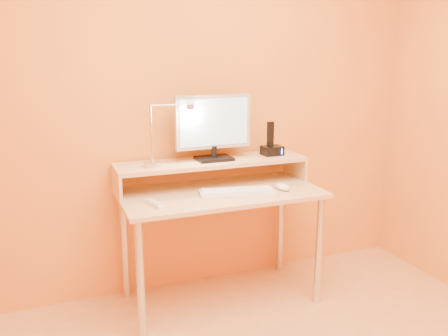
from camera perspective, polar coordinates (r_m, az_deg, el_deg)
name	(u,v)px	position (r m, az deg, el deg)	size (l,w,h in m)	color
wall_back	(203,98)	(2.98, -2.65, 8.61)	(3.00, 0.04, 2.50)	orange
desk_leg_fl	(141,282)	(2.56, -10.24, -13.63)	(0.04, 0.04, 0.69)	silver
desk_leg_fr	(319,251)	(2.94, 11.63, -9.98)	(0.04, 0.04, 0.69)	silver
desk_leg_bl	(125,247)	(3.01, -12.13, -9.44)	(0.04, 0.04, 0.69)	silver
desk_leg_br	(280,224)	(3.34, 6.97, -6.87)	(0.04, 0.04, 0.69)	silver
desk_lower	(221,193)	(2.79, -0.41, -3.11)	(1.20, 0.60, 0.03)	tan
shelf_riser_left	(117,184)	(2.76, -13.08, -1.89)	(0.02, 0.30, 0.14)	tan
shelf_riser_right	(295,167)	(3.14, 8.72, 0.18)	(0.02, 0.30, 0.14)	tan
desk_shelf	(212,162)	(2.88, -1.48, 0.74)	(1.20, 0.30, 0.03)	tan
monitor_foot	(214,159)	(2.88, -1.23, 1.18)	(0.22, 0.16, 0.02)	black
monitor_neck	(214,152)	(2.87, -1.24, 2.04)	(0.04, 0.04, 0.07)	black
monitor_panel	(213,122)	(2.85, -1.33, 5.72)	(0.48, 0.04, 0.33)	#B1B0BB
monitor_back	(212,121)	(2.87, -1.49, 5.78)	(0.43, 0.01, 0.28)	black
monitor_screen	(214,122)	(2.83, -1.20, 5.67)	(0.44, 0.00, 0.29)	#AADFFA
lamp_base	(152,164)	(2.74, -8.83, 0.46)	(0.10, 0.10, 0.03)	silver
lamp_post	(151,134)	(2.71, -8.96, 4.12)	(0.01, 0.01, 0.33)	silver
lamp_arm	(171,105)	(2.72, -6.60, 7.73)	(0.01, 0.01, 0.24)	silver
lamp_head	(190,107)	(2.75, -4.15, 7.54)	(0.04, 0.04, 0.03)	silver
lamp_bulb	(191,109)	(2.75, -4.15, 7.21)	(0.03, 0.03, 0.00)	#FFEAC6
phone_dock	(272,151)	(3.04, 5.94, 2.16)	(0.13, 0.10, 0.06)	black
phone_handset	(270,134)	(3.01, 5.74, 4.19)	(0.04, 0.03, 0.16)	black
phone_led	(282,151)	(3.01, 7.14, 2.03)	(0.01, 0.00, 0.04)	#376FFB
keyboard	(237,193)	(2.71, 1.65, -3.09)	(0.44, 0.14, 0.02)	white
mouse	(283,187)	(2.82, 7.23, -2.31)	(0.07, 0.12, 0.04)	white
remote_control	(154,204)	(2.54, -8.56, -4.40)	(0.04, 0.16, 0.02)	white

